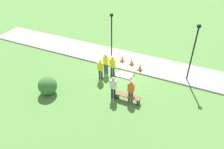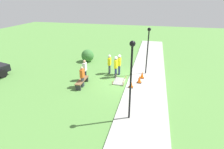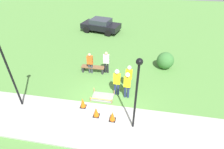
# 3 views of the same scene
# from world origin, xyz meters

# --- Properties ---
(ground_plane) EXTENTS (60.00, 60.00, 0.00)m
(ground_plane) POSITION_xyz_m (0.00, 0.00, 0.00)
(ground_plane) COLOR #51843D
(sidewalk) EXTENTS (28.00, 2.89, 0.10)m
(sidewalk) POSITION_xyz_m (0.00, -1.45, 0.05)
(sidewalk) COLOR #9E9E99
(sidewalk) RESTS_ON ground_plane
(wet_concrete_patch) EXTENTS (1.33, 0.88, 0.32)m
(wet_concrete_patch) POSITION_xyz_m (-0.28, 0.65, 0.04)
(wet_concrete_patch) COLOR gray
(wet_concrete_patch) RESTS_ON ground_plane
(traffic_cone_near_patch) EXTENTS (0.34, 0.34, 0.61)m
(traffic_cone_near_patch) POSITION_xyz_m (-1.17, -0.38, 0.40)
(traffic_cone_near_patch) COLOR black
(traffic_cone_near_patch) RESTS_ON sidewalk
(traffic_cone_far_patch) EXTENTS (0.34, 0.34, 0.58)m
(traffic_cone_far_patch) POSITION_xyz_m (-0.28, -0.90, 0.39)
(traffic_cone_far_patch) COLOR black
(traffic_cone_far_patch) RESTS_ON sidewalk
(traffic_cone_sidewalk_edge) EXTENTS (0.34, 0.34, 0.58)m
(traffic_cone_sidewalk_edge) POSITION_xyz_m (0.61, -1.04, 0.39)
(traffic_cone_sidewalk_edge) COLOR black
(traffic_cone_sidewalk_edge) RESTS_ON sidewalk
(park_bench) EXTENTS (1.67, 0.44, 0.48)m
(park_bench) POSITION_xyz_m (-1.56, 3.25, 0.33)
(park_bench) COLOR #2D2D33
(park_bench) RESTS_ON ground_plane
(worker_supervisor) EXTENTS (0.40, 0.26, 1.80)m
(worker_supervisor) POSITION_xyz_m (0.50, 1.12, 1.08)
(worker_supervisor) COLOR navy
(worker_supervisor) RESTS_ON ground_plane
(worker_assistant) EXTENTS (0.40, 0.26, 1.77)m
(worker_assistant) POSITION_xyz_m (1.13, 0.95, 1.05)
(worker_assistant) COLOR navy
(worker_assistant) RESTS_ON ground_plane
(worker_trainee) EXTENTS (0.40, 0.24, 1.70)m
(worker_trainee) POSITION_xyz_m (1.15, 1.82, 1.00)
(worker_trainee) COLOR #383D47
(worker_trainee) RESTS_ON ground_plane
(bystander_in_orange_shirt) EXTENTS (0.40, 0.22, 1.60)m
(bystander_in_orange_shirt) POSITION_xyz_m (-1.71, 3.13, 0.90)
(bystander_in_orange_shirt) COLOR #383D47
(bystander_in_orange_shirt) RESTS_ON ground_plane
(bystander_in_gray_shirt) EXTENTS (0.40, 0.22, 1.68)m
(bystander_in_gray_shirt) POSITION_xyz_m (-0.59, 3.37, 0.95)
(bystander_in_gray_shirt) COLOR black
(bystander_in_gray_shirt) RESTS_ON ground_plane
(lamppost_near) EXTENTS (0.28, 0.28, 3.86)m
(lamppost_near) POSITION_xyz_m (1.68, -1.26, 2.63)
(lamppost_near) COLOR black
(lamppost_near) RESTS_ON sidewalk
(lamppost_far) EXTENTS (0.28, 0.28, 4.24)m
(lamppost_far) POSITION_xyz_m (-4.67, -0.77, 2.84)
(lamppost_far) COLOR black
(lamppost_far) RESTS_ON sidewalk
(shrub_rounded_near) EXTENTS (1.26, 1.26, 1.26)m
(shrub_rounded_near) POSITION_xyz_m (3.61, 4.77, 0.63)
(shrub_rounded_near) COLOR #387033
(shrub_rounded_near) RESTS_ON ground_plane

